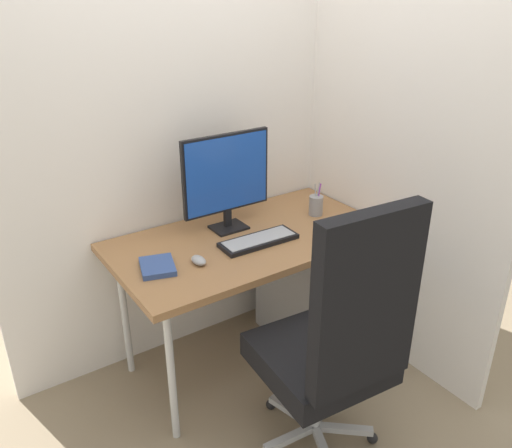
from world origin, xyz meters
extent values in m
plane|color=gray|center=(0.00, 0.00, 0.00)|extent=(8.00, 8.00, 0.00)
cube|color=white|center=(0.00, 0.40, 1.40)|extent=(2.29, 0.04, 2.80)
cube|color=white|center=(0.71, -0.13, 1.40)|extent=(0.04, 1.66, 2.80)
cube|color=#996B42|center=(0.00, 0.00, 0.73)|extent=(1.37, 0.73, 0.04)
cylinder|color=silver|center=(-0.59, -0.27, 0.36)|extent=(0.04, 0.04, 0.72)
cylinder|color=silver|center=(0.59, -0.27, 0.36)|extent=(0.04, 0.04, 0.72)
cylinder|color=silver|center=(-0.59, 0.27, 0.36)|extent=(0.04, 0.04, 0.72)
cylinder|color=silver|center=(0.59, 0.27, 0.36)|extent=(0.04, 0.04, 0.72)
cube|color=#B2B5BA|center=(-0.20, -0.63, 0.07)|extent=(0.27, 0.06, 0.03)
sphere|color=black|center=(0.13, -0.81, 0.03)|extent=(0.05, 0.05, 0.05)
cube|color=#B2B5BA|center=(0.03, -0.72, 0.07)|extent=(0.22, 0.20, 0.03)
sphere|color=black|center=(0.15, -0.50, 0.03)|extent=(0.05, 0.05, 0.05)
cube|color=#B2B5BA|center=(0.04, -0.57, 0.07)|extent=(0.24, 0.17, 0.03)
sphere|color=black|center=(-0.13, -0.38, 0.03)|extent=(0.05, 0.05, 0.05)
cube|color=#B2B5BA|center=(-0.10, -0.51, 0.07)|extent=(0.10, 0.26, 0.03)
cylinder|color=#B2B5BA|center=(-0.07, -0.64, 0.24)|extent=(0.04, 0.04, 0.32)
cube|color=black|center=(-0.07, -0.64, 0.46)|extent=(0.53, 0.53, 0.11)
cube|color=black|center=(-0.09, -0.88, 0.87)|extent=(0.45, 0.11, 0.71)
cube|color=#9EA0A5|center=(0.44, -0.02, 0.30)|extent=(0.47, 0.55, 0.61)
cube|color=#262628|center=(0.44, -0.31, 0.42)|extent=(0.24, 0.01, 0.02)
cube|color=black|center=(-0.04, 0.14, 0.76)|extent=(0.17, 0.14, 0.01)
cube|color=black|center=(-0.04, 0.15, 0.81)|extent=(0.04, 0.02, 0.10)
cube|color=black|center=(-0.04, 0.15, 1.05)|extent=(0.48, 0.02, 0.40)
cube|color=#1947B2|center=(-0.04, 0.14, 1.05)|extent=(0.46, 0.01, 0.37)
cube|color=black|center=(0.00, -0.08, 0.76)|extent=(0.39, 0.15, 0.02)
cube|color=#9EA0A5|center=(0.00, -0.08, 0.77)|extent=(0.36, 0.12, 0.00)
ellipsoid|color=#9EA0A5|center=(-0.34, -0.10, 0.77)|extent=(0.06, 0.09, 0.04)
cylinder|color=gray|center=(0.45, 0.03, 0.81)|extent=(0.08, 0.08, 0.11)
cylinder|color=#B2B5BA|center=(0.44, 0.03, 0.87)|extent=(0.02, 0.01, 0.13)
cylinder|color=#B2B5BA|center=(0.46, 0.03, 0.87)|extent=(0.02, 0.01, 0.13)
torus|color=black|center=(0.45, 0.03, 0.82)|extent=(0.04, 0.04, 0.01)
cylinder|color=purple|center=(0.47, 0.02, 0.85)|extent=(0.01, 0.02, 0.12)
cylinder|color=purple|center=(0.47, 0.03, 0.86)|extent=(0.02, 0.02, 0.14)
cube|color=#334C8C|center=(-0.52, -0.04, 0.76)|extent=(0.19, 0.21, 0.03)
camera|label=1|loc=(-1.28, -1.94, 1.89)|focal=36.41mm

